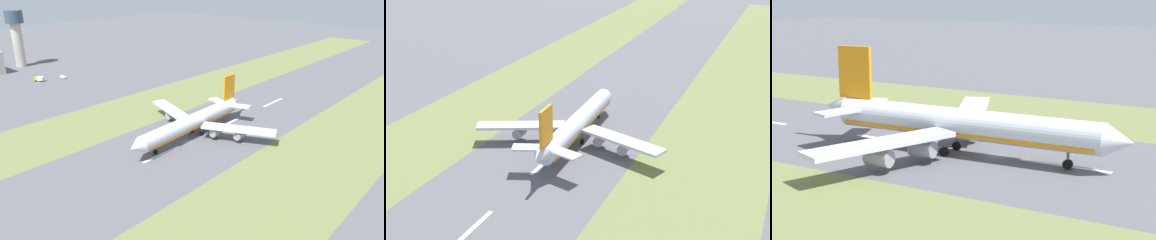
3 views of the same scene
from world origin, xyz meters
The scene contains 7 objects.
ground_plane centered at (0.00, 0.00, 0.00)m, with size 800.00×800.00×0.00m, color #56565B.
grass_median_west centered at (-45.00, 0.00, 0.00)m, with size 40.00×600.00×0.01m, color olive.
grass_median_east centered at (45.00, 0.00, 0.00)m, with size 40.00×600.00×0.01m, color olive.
centreline_dash_near centered at (0.00, -65.59, 0.01)m, with size 1.20×18.00×0.01m, color silver.
centreline_dash_mid centered at (0.00, -25.59, 0.01)m, with size 1.20×18.00×0.01m, color silver.
centreline_dash_far centered at (0.00, 14.41, 0.01)m, with size 1.20×18.00×0.01m, color silver.
airplane_main_jet centered at (2.77, -7.49, 6.02)m, with size 64.08×67.17×20.20m.
Camera 2 is at (66.63, -157.26, 72.22)m, focal length 50.00 mm.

